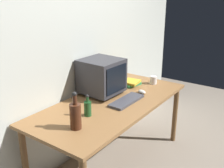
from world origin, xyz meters
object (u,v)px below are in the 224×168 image
at_px(bottle_short, 88,108).
at_px(computer_mouse, 142,92).
at_px(book_stack, 131,83).
at_px(crt_monitor, 102,76).
at_px(keyboard, 127,101).
at_px(bottle_tall, 75,115).
at_px(mug, 154,80).

bearing_deg(bottle_short, computer_mouse, -9.48).
height_order(computer_mouse, book_stack, book_stack).
distance_m(computer_mouse, bottle_short, 0.74).
relative_size(crt_monitor, keyboard, 0.95).
distance_m(crt_monitor, keyboard, 0.37).
bearing_deg(crt_monitor, bottle_tall, -157.86).
distance_m(computer_mouse, book_stack, 0.27).
bearing_deg(computer_mouse, crt_monitor, 150.07).
xyz_separation_m(crt_monitor, book_stack, (0.41, -0.11, -0.16)).
bearing_deg(computer_mouse, mug, 30.25).
distance_m(computer_mouse, mug, 0.35).
bearing_deg(bottle_short, mug, -4.01).
bearing_deg(keyboard, mug, 3.99).
bearing_deg(crt_monitor, computer_mouse, -52.65).
bearing_deg(bottle_short, crt_monitor, 24.28).
relative_size(bottle_tall, bottle_short, 1.58).
relative_size(crt_monitor, bottle_short, 2.04).
distance_m(bottle_short, book_stack, 0.89).
bearing_deg(keyboard, bottle_tall, 177.10).
distance_m(crt_monitor, book_stack, 0.45).
distance_m(keyboard, bottle_short, 0.46).
xyz_separation_m(bottle_tall, book_stack, (1.10, 0.18, -0.09)).
bearing_deg(bottle_tall, mug, -0.20).
bearing_deg(book_stack, keyboard, -153.07).
height_order(bottle_tall, bottle_short, bottle_tall).
height_order(computer_mouse, bottle_short, bottle_short).
xyz_separation_m(crt_monitor, mug, (0.60, -0.29, -0.15)).
height_order(bottle_short, mug, bottle_short).
bearing_deg(mug, keyboard, -176.65).
relative_size(crt_monitor, computer_mouse, 3.99).
bearing_deg(computer_mouse, bottle_short, -166.75).
bearing_deg(mug, crt_monitor, 154.45).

